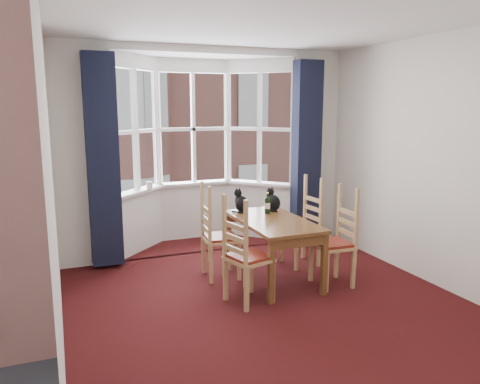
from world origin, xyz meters
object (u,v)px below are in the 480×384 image
chair_right_far (306,228)px  wine_bottle (267,204)px  dining_table (273,227)px  candle_short (151,185)px  candle_tall (149,185)px  chair_right_near (340,244)px  chair_left_far (214,239)px  cat_left (241,203)px  cat_right (273,201)px  chair_left_near (242,260)px

chair_right_far → wine_bottle: size_ratio=3.50×
dining_table → candle_short: size_ratio=12.73×
wine_bottle → candle_tall: wine_bottle is taller
chair_right_near → chair_right_far: size_ratio=1.00×
chair_right_near → candle_tall: bearing=129.9°
chair_left_far → wine_bottle: wine_bottle is taller
cat_left → wine_bottle: bearing=-37.9°
dining_table → cat_left: size_ratio=4.49×
wine_bottle → candle_short: (-1.15, 1.42, 0.08)m
cat_right → chair_left_near: bearing=-130.2°
chair_left_far → candle_tall: candle_tall is taller
dining_table → candle_short: (-1.08, 1.72, 0.29)m
chair_left_near → chair_left_far: size_ratio=1.00×
dining_table → chair_right_near: bearing=-32.6°
chair_left_far → chair_left_near: bearing=-88.0°
dining_table → cat_left: (-0.19, 0.51, 0.21)m
chair_left_near → candle_short: size_ratio=8.60×
candle_short → candle_tall: bearing=-138.4°
dining_table → chair_left_far: (-0.62, 0.31, -0.16)m
chair_left_near → chair_left_far: bearing=92.0°
cat_left → cat_right: 0.41m
chair_left_far → candle_short: candle_short is taller
cat_right → candle_short: bearing=135.3°
chair_right_near → candle_tall: size_ratio=8.07×
chair_left_far → wine_bottle: 0.79m
chair_right_near → cat_left: cat_left is taller
chair_left_near → cat_left: 1.16m
dining_table → candle_short: candle_short is taller
chair_right_near → cat_right: cat_right is taller
cat_right → candle_tall: (-1.33, 1.25, 0.09)m
cat_left → cat_right: cat_left is taller
wine_bottle → candle_tall: (-1.18, 1.39, 0.09)m
chair_right_near → candle_tall: (-1.76, 2.10, 0.45)m
chair_left_far → chair_right_far: same height
chair_left_near → candle_short: 2.33m
cat_right → candle_tall: size_ratio=2.63×
chair_left_far → cat_right: bearing=9.0°
candle_tall → cat_right: bearing=-43.3°
cat_right → chair_right_far: bearing=-10.4°
chair_left_near → candle_tall: bearing=103.1°
chair_left_far → wine_bottle: size_ratio=3.50×
candle_tall → wine_bottle: bearing=-49.6°
chair_left_near → cat_right: size_ratio=3.07×
dining_table → chair_left_near: size_ratio=1.48×
chair_right_far → chair_right_near: bearing=-90.7°
dining_table → chair_right_near: size_ratio=1.48×
cat_right → candle_short: size_ratio=2.81×
dining_table → chair_right_far: chair_right_far is taller
chair_right_near → chair_right_far: bearing=89.3°
chair_left_far → dining_table: bearing=-26.1°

